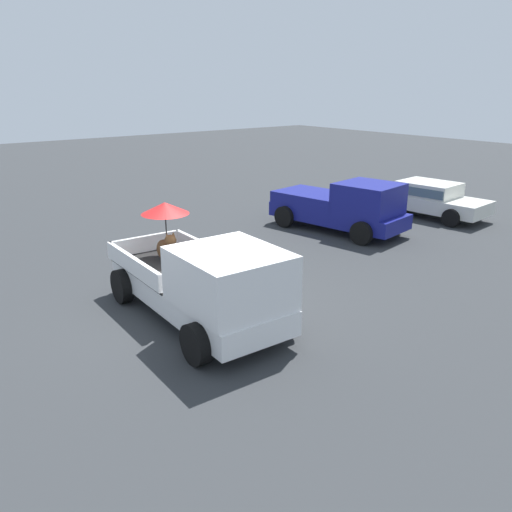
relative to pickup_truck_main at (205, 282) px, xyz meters
The scene contains 4 objects.
ground_plane 1.05m from the pickup_truck_main, behind, with size 80.00×80.00×0.00m, color #2D3033.
pickup_truck_main is the anchor object (origin of this frame).
pickup_truck_red 8.43m from the pickup_truck_main, 112.98° to the left, with size 5.03×2.77×1.80m.
parked_sedan_near 12.31m from the pickup_truck_main, 102.59° to the left, with size 4.44×2.26×1.33m.
Camera 1 is at (8.96, -5.34, 4.90)m, focal length 36.00 mm.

